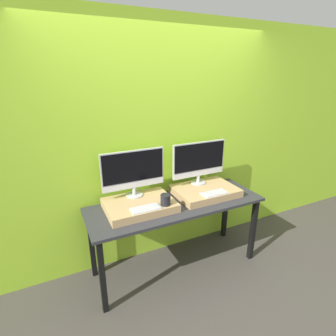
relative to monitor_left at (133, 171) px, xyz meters
name	(u,v)px	position (x,y,z in m)	size (l,w,h in m)	color
ground_plane	(189,284)	(0.38, -0.51, -1.14)	(12.00, 12.00, 0.00)	#423D38
wall_back	(161,146)	(0.38, 0.19, 0.16)	(8.00, 0.04, 2.60)	#9ED12D
workbench	(176,210)	(0.38, -0.20, -0.43)	(1.82, 0.63, 0.79)	#2D2D33
wooden_riser_left	(140,205)	(0.00, -0.15, -0.31)	(0.66, 0.49, 0.08)	tan
monitor_left	(133,171)	(0.00, 0.00, 0.00)	(0.64, 0.17, 0.48)	#B2B2B7
keyboard_left	(146,208)	(0.00, -0.32, -0.26)	(0.28, 0.13, 0.01)	silver
mug	(166,200)	(0.20, -0.32, -0.21)	(0.10, 0.10, 0.10)	black
wooden_riser_right	(205,191)	(0.76, -0.15, -0.31)	(0.66, 0.49, 0.08)	tan
monitor_right	(199,161)	(0.76, 0.00, 0.00)	(0.64, 0.17, 0.48)	#B2B2B7
keyboard_right	(214,193)	(0.76, -0.32, -0.26)	(0.28, 0.13, 0.01)	silver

